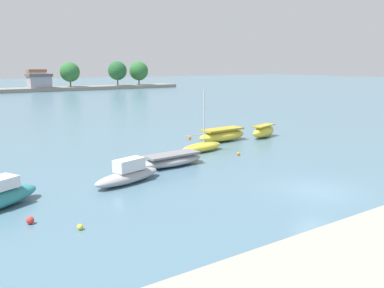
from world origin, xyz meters
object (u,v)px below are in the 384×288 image
Objects in this scene: moored_boat_4 at (222,135)px; mooring_buoy_1 at (30,220)px; mooring_buoy_2 at (238,154)px; moored_boat_3 at (202,147)px; moored_boat_2 at (172,160)px; mooring_buoy_3 at (80,227)px; mooring_buoy_4 at (190,137)px; moored_boat_5 at (264,131)px; moored_boat_1 at (128,174)px.

moored_boat_4 is 21.66m from mooring_buoy_1.
moored_boat_3 is at bearing 121.88° from mooring_buoy_2.
mooring_buoy_3 is (-8.84, -7.15, -0.29)m from moored_boat_2.
moored_boat_4 reaches higher than mooring_buoy_2.
mooring_buoy_2 is at bearing 17.85° from mooring_buoy_1.
mooring_buoy_4 reaches higher than mooring_buoy_2.
moored_boat_2 reaches higher than mooring_buoy_4.
moored_boat_3 is at bearing 26.75° from moored_boat_2.
moored_boat_5 reaches higher than moored_boat_4.
mooring_buoy_4 is (6.59, 7.69, -0.25)m from moored_boat_2.
mooring_buoy_3 is 21.41m from mooring_buoy_4.
mooring_buoy_3 is 0.79× the size of mooring_buoy_4.
mooring_buoy_2 is 7.76m from mooring_buoy_4.
moored_boat_1 reaches higher than moored_boat_2.
mooring_buoy_3 is (-4.63, -5.15, -0.38)m from moored_boat_1.
moored_boat_2 is 15.59× the size of mooring_buoy_4.
mooring_buoy_4 is at bearing 85.13° from mooring_buoy_2.
moored_boat_2 is at bearing -179.07° from moored_boat_5.
moored_boat_5 is 7.12m from mooring_buoy_4.
moored_boat_1 is at bearing -159.60° from moored_boat_3.
mooring_buoy_2 is at bearing -119.59° from moored_boat_4.
moored_boat_2 is at bearing 38.95° from mooring_buoy_3.
moored_boat_2 is 5.02m from moored_boat_3.
moored_boat_2 is 0.96× the size of moored_boat_4.
moored_boat_3 is 4.96m from moored_boat_4.
mooring_buoy_1 is (-23.40, -9.85, -0.41)m from moored_boat_5.
moored_boat_5 is (8.64, 2.00, 0.18)m from moored_boat_3.
mooring_buoy_1 is at bearing -142.63° from mooring_buoy_4.
moored_boat_1 is 14.62m from moored_boat_4.
mooring_buoy_2 is 0.76× the size of mooring_buoy_4.
moored_boat_2 is at bearing 9.83° from moored_boat_1.
moored_boat_3 is (4.33, 2.54, -0.01)m from moored_boat_2.
moored_boat_2 is 1.01× the size of moored_boat_3.
moored_boat_1 is 1.25× the size of moored_boat_5.
moored_boat_1 is 14.51m from mooring_buoy_4.
moored_boat_4 is 4.51m from moored_boat_5.
moored_boat_5 is (4.46, -0.67, 0.02)m from moored_boat_4.
mooring_buoy_1 is 21.41m from mooring_buoy_4.
moored_boat_1 is 18.39m from moored_boat_5.
mooring_buoy_2 is at bearing -94.87° from mooring_buoy_4.
mooring_buoy_1 is (-14.75, -7.85, -0.23)m from moored_boat_3.
moored_boat_1 is at bearing 28.08° from mooring_buoy_1.
moored_boat_5 is (12.97, 4.54, 0.17)m from moored_boat_2.
mooring_buoy_1 is 1.33× the size of mooring_buoy_3.
moored_boat_1 is 6.94m from mooring_buoy_3.
moored_boat_2 is 19.68× the size of mooring_buoy_3.
moored_boat_4 is at bearing -52.29° from mooring_buoy_4.
moored_boat_4 is at bearing 153.12° from moored_boat_5.
mooring_buoy_2 is (10.15, 1.96, -0.38)m from moored_boat_1.
mooring_buoy_3 is at bearing -154.31° from mooring_buoy_2.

